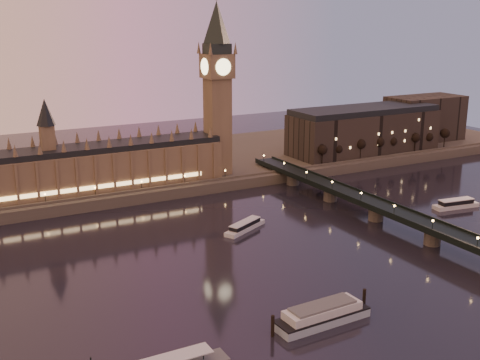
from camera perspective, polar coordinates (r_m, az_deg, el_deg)
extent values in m
plane|color=black|center=(246.79, -0.87, -8.39)|extent=(700.00, 700.00, 0.00)
cube|color=#423D35|center=(401.24, -7.95, 1.23)|extent=(560.00, 130.00, 6.00)
cube|color=brown|center=(338.23, -16.54, 0.56)|extent=(180.00, 26.00, 22.00)
cube|color=black|center=(335.41, -16.70, 2.64)|extent=(180.00, 22.00, 3.20)
cube|color=#FFCC7F|center=(326.96, -15.95, -0.98)|extent=(153.00, 0.25, 2.20)
cube|color=brown|center=(364.20, -2.13, 5.09)|extent=(13.00, 13.00, 58.00)
cube|color=brown|center=(359.66, -2.19, 10.75)|extent=(16.00, 16.00, 14.00)
cylinder|color=#FFEAA5|center=(352.35, -1.59, 10.66)|extent=(9.60, 0.35, 9.60)
cylinder|color=#FFEAA5|center=(356.14, -3.39, 10.69)|extent=(0.35, 9.60, 9.60)
cube|color=black|center=(359.03, -2.20, 12.34)|extent=(13.00, 13.00, 6.00)
cone|color=black|center=(358.60, -2.23, 14.73)|extent=(17.68, 17.68, 24.00)
cube|color=black|center=(294.92, 15.22, -3.29)|extent=(13.00, 260.00, 2.00)
cube|color=black|center=(290.31, 14.34, -3.21)|extent=(0.60, 260.00, 1.00)
cube|color=black|center=(298.69, 16.13, -2.82)|extent=(0.60, 260.00, 1.00)
cube|color=black|center=(435.74, 11.63, 4.46)|extent=(110.00, 36.00, 28.00)
cube|color=black|center=(433.13, 11.74, 6.53)|extent=(108.00, 34.00, 4.00)
cube|color=black|center=(490.86, 17.09, 5.63)|extent=(60.00, 30.00, 34.00)
cylinder|color=black|center=(394.08, 7.72, 2.11)|extent=(0.70, 0.70, 9.11)
sphere|color=black|center=(393.04, 7.75, 2.78)|extent=(6.07, 6.07, 6.07)
cylinder|color=black|center=(403.37, 9.54, 2.34)|extent=(0.70, 0.70, 9.11)
sphere|color=black|center=(402.36, 9.57, 3.00)|extent=(6.07, 6.07, 6.07)
cylinder|color=black|center=(413.06, 11.28, 2.56)|extent=(0.70, 0.70, 9.11)
sphere|color=black|center=(412.07, 11.32, 3.20)|extent=(6.07, 6.07, 6.07)
cylinder|color=black|center=(423.12, 12.94, 2.76)|extent=(0.70, 0.70, 9.11)
sphere|color=black|center=(422.15, 12.98, 3.39)|extent=(6.07, 6.07, 6.07)
cylinder|color=black|center=(433.51, 14.52, 2.95)|extent=(0.70, 0.70, 9.11)
sphere|color=black|center=(432.57, 14.56, 3.57)|extent=(6.07, 6.07, 6.07)
cylinder|color=black|center=(444.23, 16.02, 3.13)|extent=(0.70, 0.70, 9.11)
sphere|color=black|center=(443.31, 16.07, 3.73)|extent=(6.07, 6.07, 6.07)
cylinder|color=black|center=(455.24, 17.46, 3.30)|extent=(0.70, 0.70, 9.11)
sphere|color=black|center=(454.34, 17.50, 3.89)|extent=(6.07, 6.07, 6.07)
cylinder|color=black|center=(466.52, 18.82, 3.47)|extent=(0.70, 0.70, 9.11)
sphere|color=black|center=(465.65, 18.87, 4.04)|extent=(6.07, 6.07, 6.07)
cube|color=silver|center=(289.26, 0.48, -4.57)|extent=(26.48, 17.54, 1.97)
cube|color=black|center=(288.60, 0.48, -4.20)|extent=(19.81, 13.39, 1.97)
cube|color=silver|center=(288.22, 0.48, -3.98)|extent=(20.40, 13.85, 0.36)
cube|color=silver|center=(342.32, 19.78, -2.31)|extent=(26.56, 10.04, 2.19)
cube|color=black|center=(341.70, 19.81, -1.96)|extent=(19.72, 7.94, 2.19)
cube|color=silver|center=(341.35, 19.83, -1.76)|extent=(20.27, 8.27, 0.40)
cube|color=#9CB2C6|center=(207.60, 7.79, -12.92)|extent=(34.30, 10.74, 2.76)
cube|color=black|center=(206.83, 7.80, -12.52)|extent=(34.30, 10.74, 0.53)
cube|color=silver|center=(206.08, 7.82, -12.11)|extent=(27.90, 9.46, 2.76)
cube|color=#595B5E|center=(205.28, 7.84, -11.68)|extent=(23.61, 8.25, 0.74)
cylinder|color=black|center=(197.29, 3.12, -13.65)|extent=(1.17, 1.17, 7.22)
cylinder|color=black|center=(218.48, 11.69, -10.96)|extent=(1.17, 1.17, 7.22)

